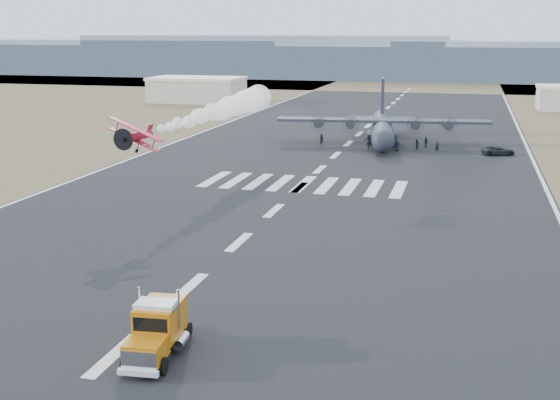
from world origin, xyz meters
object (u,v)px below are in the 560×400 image
at_px(hangar_left, 197,89).
at_px(crew_a, 394,144).
at_px(aerobatic_biplane, 136,136).
at_px(transport_aircraft, 382,127).
at_px(semi_truck, 157,328).
at_px(crew_g, 437,147).
at_px(crew_c, 368,145).
at_px(crew_f, 368,141).
at_px(crew_h, 417,145).
at_px(crew_e, 397,146).
at_px(crew_b, 322,139).
at_px(crew_d, 426,142).
at_px(support_vehicle, 498,150).

distance_m(hangar_left, crew_a, 88.89).
height_order(aerobatic_biplane, transport_aircraft, aerobatic_biplane).
distance_m(semi_truck, aerobatic_biplane, 31.53).
bearing_deg(crew_g, semi_truck, -101.27).
xyz_separation_m(crew_c, crew_f, (-0.74, 5.28, -0.04)).
xyz_separation_m(crew_a, crew_h, (3.61, 0.52, 0.00)).
height_order(aerobatic_biplane, crew_e, aerobatic_biplane).
bearing_deg(crew_h, crew_c, -115.02).
xyz_separation_m(hangar_left, crew_b, (47.75, -63.38, -2.50)).
distance_m(semi_truck, crew_b, 81.04).
bearing_deg(crew_e, semi_truck, 59.15).
distance_m(crew_a, crew_c, 4.54).
xyz_separation_m(crew_c, crew_d, (8.83, 5.91, 0.05)).
distance_m(support_vehicle, crew_b, 28.97).
relative_size(aerobatic_biplane, crew_a, 3.28).
height_order(crew_b, crew_e, crew_b).
relative_size(transport_aircraft, crew_f, 22.75).
bearing_deg(crew_b, transport_aircraft, 49.77).
height_order(crew_c, crew_h, crew_h).
xyz_separation_m(hangar_left, crew_f, (55.55, -62.15, -2.61)).
bearing_deg(transport_aircraft, crew_h, -52.35).
bearing_deg(crew_g, support_vehicle, -2.76).
bearing_deg(crew_c, crew_e, 105.31).
xyz_separation_m(hangar_left, transport_aircraft, (57.42, -58.35, -0.72)).
bearing_deg(crew_e, transport_aircraft, -93.44).
height_order(support_vehicle, crew_f, crew_f).
relative_size(semi_truck, crew_a, 4.43).
bearing_deg(crew_h, aerobatic_biplane, -68.85).
bearing_deg(crew_b, crew_h, 17.42).
height_order(crew_a, crew_g, crew_g).
height_order(support_vehicle, crew_b, crew_b).
relative_size(semi_truck, crew_e, 4.62).
relative_size(crew_c, crew_f, 1.05).
xyz_separation_m(support_vehicle, crew_c, (-20.30, -1.27, 0.14)).
bearing_deg(aerobatic_biplane, crew_a, 70.65).
distance_m(transport_aircraft, crew_a, 7.71).
relative_size(crew_e, crew_g, 0.92).
bearing_deg(semi_truck, crew_c, 82.83).
bearing_deg(transport_aircraft, crew_g, -45.86).
xyz_separation_m(crew_d, crew_f, (-9.57, -0.63, -0.09)).
distance_m(crew_e, crew_h, 3.54).
relative_size(crew_a, crew_f, 1.09).
distance_m(aerobatic_biplane, transport_aircraft, 61.50).
bearing_deg(crew_d, crew_e, -71.99).
distance_m(semi_truck, support_vehicle, 81.02).
distance_m(crew_b, crew_f, 7.89).
bearing_deg(transport_aircraft, crew_f, -123.84).
distance_m(hangar_left, crew_b, 79.39).
relative_size(hangar_left, support_vehicle, 4.84).
xyz_separation_m(hangar_left, aerobatic_biplane, (40.10, -117.04, 5.45)).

